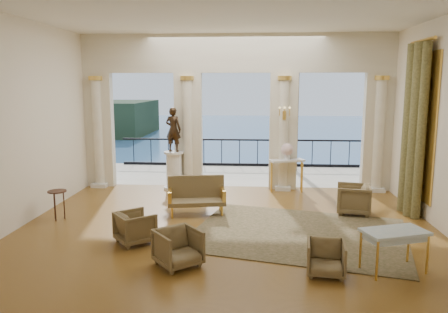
# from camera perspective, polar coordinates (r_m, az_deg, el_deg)

# --- Properties ---
(floor) EXTENTS (9.00, 9.00, 0.00)m
(floor) POSITION_cam_1_polar(r_m,az_deg,el_deg) (9.50, 0.41, -9.45)
(floor) COLOR #4C2D0F
(floor) RESTS_ON ground
(room_walls) EXTENTS (9.00, 9.00, 9.00)m
(room_walls) POSITION_cam_1_polar(r_m,az_deg,el_deg) (7.88, -0.09, 8.02)
(room_walls) COLOR white
(room_walls) RESTS_ON ground
(arcade) EXTENTS (9.00, 0.56, 4.50)m
(arcade) POSITION_cam_1_polar(r_m,az_deg,el_deg) (12.81, 1.52, 7.22)
(arcade) COLOR beige
(arcade) RESTS_ON ground
(terrace) EXTENTS (10.00, 3.60, 0.10)m
(terrace) POSITION_cam_1_polar(r_m,az_deg,el_deg) (15.11, 1.82, -2.52)
(terrace) COLOR #AFA491
(terrace) RESTS_ON ground
(balustrade) EXTENTS (9.00, 0.06, 1.03)m
(balustrade) POSITION_cam_1_polar(r_m,az_deg,el_deg) (16.60, 2.04, 0.17)
(balustrade) COLOR black
(balustrade) RESTS_ON terrace
(palm_tree) EXTENTS (2.00, 2.00, 4.50)m
(palm_tree) POSITION_cam_1_polar(r_m,az_deg,el_deg) (15.67, 9.54, 13.01)
(palm_tree) COLOR #4C3823
(palm_tree) RESTS_ON terrace
(headland) EXTENTS (22.00, 18.00, 6.00)m
(headland) POSITION_cam_1_polar(r_m,az_deg,el_deg) (84.90, -17.12, 4.88)
(headland) COLOR black
(headland) RESTS_ON sea
(sea) EXTENTS (160.00, 160.00, 0.00)m
(sea) POSITION_cam_1_polar(r_m,az_deg,el_deg) (69.57, 3.56, 1.89)
(sea) COLOR #295B9C
(sea) RESTS_ON ground
(curtain) EXTENTS (0.33, 1.40, 4.09)m
(curtain) POSITION_cam_1_polar(r_m,az_deg,el_deg) (11.16, 23.52, 3.22)
(curtain) COLOR #494324
(curtain) RESTS_ON ground
(window_frame) EXTENTS (0.04, 1.60, 3.40)m
(window_frame) POSITION_cam_1_polar(r_m,az_deg,el_deg) (11.22, 24.44, 3.60)
(window_frame) COLOR #E5B44B
(window_frame) RESTS_ON room_walls
(wall_sconce) EXTENTS (0.30, 0.11, 0.33)m
(wall_sconce) POSITION_cam_1_polar(r_m,az_deg,el_deg) (12.54, 7.89, 5.46)
(wall_sconce) COLOR #E5B44B
(wall_sconce) RESTS_ON arcade
(rug) EXTENTS (4.95, 4.25, 0.02)m
(rug) POSITION_cam_1_polar(r_m,az_deg,el_deg) (9.33, 9.70, -9.87)
(rug) COLOR #32371C
(rug) RESTS_ON ground
(armchair_a) EXTENTS (0.93, 0.93, 0.70)m
(armchair_a) POSITION_cam_1_polar(r_m,az_deg,el_deg) (7.62, -6.01, -11.55)
(armchair_a) COLOR #4D3D25
(armchair_a) RESTS_ON ground
(armchair_b) EXTENTS (0.66, 0.63, 0.62)m
(armchair_b) POSITION_cam_1_polar(r_m,az_deg,el_deg) (7.45, 13.18, -12.59)
(armchair_b) COLOR #4D3D25
(armchair_b) RESTS_ON ground
(armchair_c) EXTENTS (0.84, 0.88, 0.78)m
(armchair_c) POSITION_cam_1_polar(r_m,az_deg,el_deg) (10.93, 16.53, -5.18)
(armchair_c) COLOR #4D3D25
(armchair_c) RESTS_ON ground
(armchair_d) EXTENTS (0.90, 0.91, 0.68)m
(armchair_d) POSITION_cam_1_polar(r_m,az_deg,el_deg) (8.79, -11.52, -8.86)
(armchair_d) COLOR #4D3D25
(armchair_d) RESTS_ON ground
(settee) EXTENTS (1.44, 0.81, 0.90)m
(settee) POSITION_cam_1_polar(r_m,az_deg,el_deg) (10.51, -3.61, -5.08)
(settee) COLOR #4D3D25
(settee) RESTS_ON ground
(game_table) EXTENTS (1.16, 0.87, 0.71)m
(game_table) POSITION_cam_1_polar(r_m,az_deg,el_deg) (7.79, 21.39, -9.48)
(game_table) COLOR silver
(game_table) RESTS_ON ground
(pedestal) EXTENTS (0.62, 0.62, 1.13)m
(pedestal) POSITION_cam_1_polar(r_m,az_deg,el_deg) (12.94, -6.54, -1.92)
(pedestal) COLOR silver
(pedestal) RESTS_ON ground
(statue) EXTENTS (0.54, 0.42, 1.29)m
(statue) POSITION_cam_1_polar(r_m,az_deg,el_deg) (12.76, -6.64, 3.52)
(statue) COLOR #2F2115
(statue) RESTS_ON pedestal
(console_table) EXTENTS (1.05, 0.69, 0.93)m
(console_table) POSITION_cam_1_polar(r_m,az_deg,el_deg) (12.71, 8.20, -1.10)
(console_table) COLOR silver
(console_table) RESTS_ON ground
(urn) EXTENTS (0.35, 0.35, 0.47)m
(urn) POSITION_cam_1_polar(r_m,az_deg,el_deg) (12.64, 8.25, 0.79)
(urn) COLOR silver
(urn) RESTS_ON console_table
(side_table) EXTENTS (0.42, 0.42, 0.68)m
(side_table) POSITION_cam_1_polar(r_m,az_deg,el_deg) (10.68, -20.95, -4.70)
(side_table) COLOR black
(side_table) RESTS_ON ground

